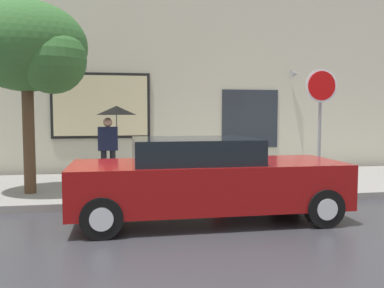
% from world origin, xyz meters
% --- Properties ---
extents(ground_plane, '(60.00, 60.00, 0.00)m').
position_xyz_m(ground_plane, '(0.00, 0.00, 0.00)').
color(ground_plane, '#333338').
extents(sidewalk, '(20.00, 4.00, 0.15)m').
position_xyz_m(sidewalk, '(0.00, 3.00, 0.07)').
color(sidewalk, gray).
rests_on(sidewalk, ground).
extents(building_facade, '(20.00, 0.67, 7.00)m').
position_xyz_m(building_facade, '(0.00, 5.50, 3.48)').
color(building_facade, beige).
rests_on(building_facade, ground).
extents(parked_car, '(4.67, 1.80, 1.44)m').
position_xyz_m(parked_car, '(0.92, -0.04, 0.72)').
color(parked_car, maroon).
rests_on(parked_car, ground).
extents(fire_hydrant, '(0.30, 0.44, 0.82)m').
position_xyz_m(fire_hydrant, '(1.54, 1.54, 0.55)').
color(fire_hydrant, red).
rests_on(fire_hydrant, sidewalk).
extents(pedestrian_with_umbrella, '(0.98, 0.98, 1.90)m').
position_xyz_m(pedestrian_with_umbrella, '(-0.69, 3.19, 1.66)').
color(pedestrian_with_umbrella, black).
rests_on(pedestrian_with_umbrella, sidewalk).
extents(street_tree, '(2.54, 2.16, 4.09)m').
position_xyz_m(street_tree, '(-2.35, 2.18, 3.20)').
color(street_tree, '#4C3823').
rests_on(street_tree, sidewalk).
extents(stop_sign, '(0.76, 0.10, 2.72)m').
position_xyz_m(stop_sign, '(3.97, 1.73, 2.07)').
color(stop_sign, gray).
rests_on(stop_sign, sidewalk).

